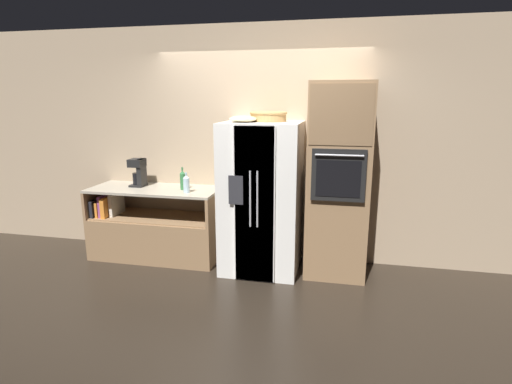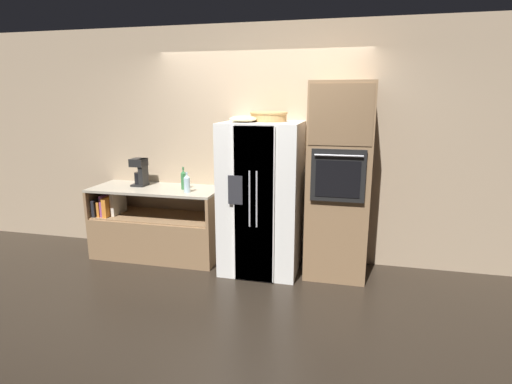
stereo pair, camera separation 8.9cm
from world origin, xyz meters
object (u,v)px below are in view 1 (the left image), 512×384
object	(u,v)px
bottle_tall	(186,184)
fruit_bowl	(243,119)
bottle_short	(183,180)
coffee_maker	(139,171)
wicker_basket	(269,116)
wall_oven	(338,181)
refrigerator	(262,198)

from	to	relation	value
bottle_tall	fruit_bowl	bearing A→B (deg)	-1.41
fruit_bowl	bottle_short	bearing A→B (deg)	168.55
bottle_tall	coffee_maker	bearing A→B (deg)	164.12
bottle_short	coffee_maker	world-z (taller)	coffee_maker
wicker_basket	coffee_maker	distance (m)	1.78
bottle_short	coffee_maker	distance (m)	0.61
wicker_basket	wall_oven	bearing A→B (deg)	-2.34
wall_oven	fruit_bowl	size ratio (longest dim) A/B	7.01
wicker_basket	bottle_tall	bearing A→B (deg)	-170.00
bottle_tall	bottle_short	xyz separation A→B (m)	(-0.10, 0.14, 0.01)
wicker_basket	coffee_maker	xyz separation A→B (m)	(-1.64, 0.04, -0.69)
wall_oven	bottle_short	distance (m)	1.83
refrigerator	bottle_tall	xyz separation A→B (m)	(-0.88, -0.06, 0.14)
refrigerator	bottle_tall	world-z (taller)	refrigerator
fruit_bowl	bottle_tall	xyz separation A→B (m)	(-0.69, 0.02, -0.75)
refrigerator	fruit_bowl	distance (m)	0.91
refrigerator	wicker_basket	distance (m)	0.92
wall_oven	fruit_bowl	xyz separation A→B (m)	(-1.04, -0.15, 0.67)
wicker_basket	coffee_maker	size ratio (longest dim) A/B	1.21
fruit_bowl	bottle_short	size ratio (longest dim) A/B	1.12
wicker_basket	bottle_short	distance (m)	1.29
refrigerator	wicker_basket	world-z (taller)	wicker_basket
fruit_bowl	coffee_maker	world-z (taller)	fruit_bowl
refrigerator	bottle_tall	bearing A→B (deg)	-176.07
refrigerator	fruit_bowl	size ratio (longest dim) A/B	5.61
wicker_basket	bottle_short	xyz separation A→B (m)	(-1.04, -0.02, -0.76)
fruit_bowl	bottle_short	world-z (taller)	fruit_bowl
bottle_short	fruit_bowl	bearing A→B (deg)	-11.45
fruit_bowl	bottle_short	distance (m)	1.09
bottle_tall	wicker_basket	bearing A→B (deg)	10.00
wall_oven	bottle_tall	bearing A→B (deg)	-175.61
coffee_maker	refrigerator	bearing A→B (deg)	-5.05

